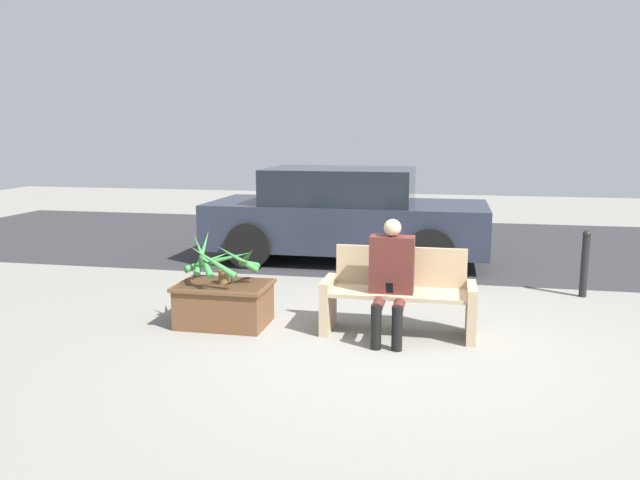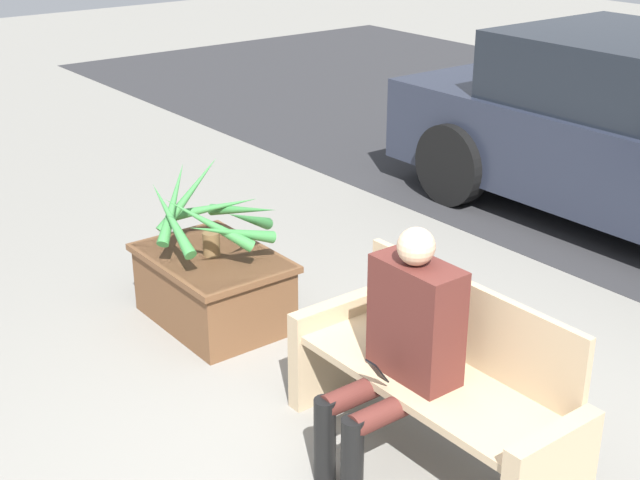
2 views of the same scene
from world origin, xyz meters
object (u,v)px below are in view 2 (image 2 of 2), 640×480
at_px(person_seated, 402,341).
at_px(potted_plant, 210,215).
at_px(bench, 437,382).
at_px(planter_box, 213,285).

height_order(person_seated, potted_plant, person_seated).
bearing_deg(potted_plant, bench, 3.67).
height_order(bench, potted_plant, potted_plant).
bearing_deg(planter_box, potted_plant, 109.57).
relative_size(planter_box, potted_plant, 1.17).
height_order(person_seated, planter_box, person_seated).
xyz_separation_m(person_seated, potted_plant, (-1.78, 0.06, 0.06)).
xyz_separation_m(bench, potted_plant, (-1.85, -0.12, 0.32)).
bearing_deg(potted_plant, person_seated, -1.97).
distance_m(planter_box, potted_plant, 0.47).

